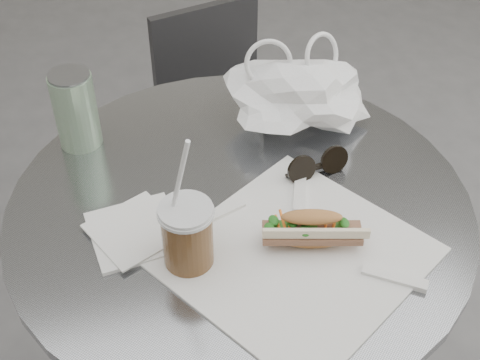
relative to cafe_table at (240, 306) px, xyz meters
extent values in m
cylinder|color=slate|center=(0.00, 0.00, -0.10)|extent=(0.08, 0.08, 0.71)
cylinder|color=slate|center=(0.00, 0.00, 0.26)|extent=(0.76, 0.76, 0.02)
cylinder|color=#313234|center=(0.14, 0.57, -0.46)|extent=(0.34, 0.34, 0.02)
cylinder|color=#313234|center=(0.14, 0.57, -0.24)|extent=(0.06, 0.06, 0.44)
cylinder|color=#313234|center=(0.14, 0.57, -0.02)|extent=(0.37, 0.37, 0.02)
cube|color=#313234|center=(0.09, 0.74, 0.12)|extent=(0.29, 0.09, 0.26)
cube|color=white|center=(0.05, -0.14, 0.28)|extent=(0.46, 0.46, 0.00)
ellipsoid|color=#B18143|center=(0.08, -0.12, 0.29)|extent=(0.19, 0.11, 0.02)
cube|color=brown|center=(0.08, -0.12, 0.30)|extent=(0.16, 0.08, 0.01)
ellipsoid|color=#B18143|center=(0.08, -0.11, 0.32)|extent=(0.19, 0.11, 0.03)
cylinder|color=brown|center=(-0.10, -0.10, 0.32)|extent=(0.07, 0.07, 0.10)
cylinder|color=silver|center=(-0.10, -0.10, 0.38)|extent=(0.08, 0.08, 0.01)
cylinder|color=white|center=(-0.11, -0.10, 0.42)|extent=(0.04, 0.04, 0.19)
cylinder|color=black|center=(0.11, 0.03, 0.30)|extent=(0.05, 0.02, 0.05)
cylinder|color=black|center=(0.18, 0.04, 0.30)|extent=(0.05, 0.02, 0.05)
cube|color=black|center=(0.14, 0.03, 0.29)|extent=(0.02, 0.01, 0.00)
cube|color=white|center=(-0.17, -0.03, 0.28)|extent=(0.15, 0.15, 0.01)
cube|color=white|center=(-0.17, -0.03, 0.28)|extent=(0.16, 0.16, 0.00)
cylinder|color=#57965A|center=(-0.24, 0.22, 0.34)|extent=(0.08, 0.08, 0.14)
cylinder|color=slate|center=(-0.24, 0.22, 0.42)|extent=(0.07, 0.07, 0.00)
camera|label=1|loc=(-0.19, -0.77, 1.03)|focal=50.00mm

